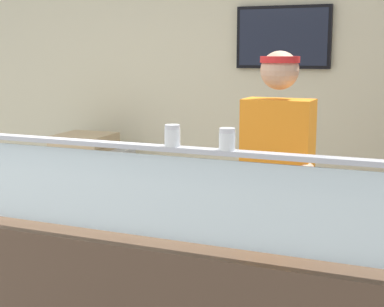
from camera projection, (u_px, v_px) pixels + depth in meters
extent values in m
cube|color=beige|center=(316.00, 103.00, 4.60)|extent=(6.66, 0.08, 2.70)
cube|color=black|center=(283.00, 37.00, 4.55)|extent=(0.75, 0.04, 0.49)
cube|color=#1E2333|center=(282.00, 37.00, 4.53)|extent=(0.70, 0.01, 0.44)
cube|color=silver|center=(189.00, 200.00, 2.33)|extent=(2.00, 0.01, 0.35)
cube|color=#B2B5BC|center=(189.00, 150.00, 2.29)|extent=(2.06, 0.06, 0.02)
cylinder|color=#9EA0A8|center=(227.00, 227.00, 2.67)|extent=(0.49, 0.49, 0.01)
cylinder|color=tan|center=(227.00, 224.00, 2.67)|extent=(0.47, 0.47, 0.02)
cylinder|color=gold|center=(227.00, 222.00, 2.67)|extent=(0.41, 0.41, 0.01)
cube|color=#ADAFB7|center=(219.00, 221.00, 2.66)|extent=(0.10, 0.29, 0.01)
cylinder|color=white|center=(172.00, 138.00, 2.31)|extent=(0.06, 0.06, 0.07)
cylinder|color=white|center=(172.00, 140.00, 2.32)|extent=(0.05, 0.05, 0.05)
cylinder|color=silver|center=(172.00, 127.00, 2.31)|extent=(0.06, 0.06, 0.02)
cylinder|color=white|center=(227.00, 141.00, 2.23)|extent=(0.06, 0.06, 0.07)
cylinder|color=red|center=(227.00, 144.00, 2.23)|extent=(0.05, 0.05, 0.04)
cylinder|color=silver|center=(227.00, 130.00, 2.22)|extent=(0.06, 0.06, 0.02)
cylinder|color=#23232D|center=(256.00, 274.00, 3.38)|extent=(0.13, 0.13, 0.95)
cylinder|color=#23232D|center=(293.00, 280.00, 3.29)|extent=(0.13, 0.13, 0.95)
cube|color=orange|center=(278.00, 149.00, 3.21)|extent=(0.38, 0.21, 0.55)
sphere|color=tan|center=(280.00, 70.00, 3.13)|extent=(0.21, 0.21, 0.21)
cylinder|color=red|center=(280.00, 59.00, 3.12)|extent=(0.21, 0.21, 0.04)
cylinder|color=tan|center=(301.00, 176.00, 2.95)|extent=(0.08, 0.34, 0.08)
cube|color=#B7BABF|center=(86.00, 203.00, 5.03)|extent=(0.70, 0.55, 0.93)
cube|color=tan|center=(83.00, 147.00, 4.95)|extent=(0.47, 0.47, 0.04)
cube|color=tan|center=(84.00, 142.00, 4.94)|extent=(0.47, 0.47, 0.04)
cube|color=tan|center=(84.00, 137.00, 4.93)|extent=(0.47, 0.47, 0.04)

